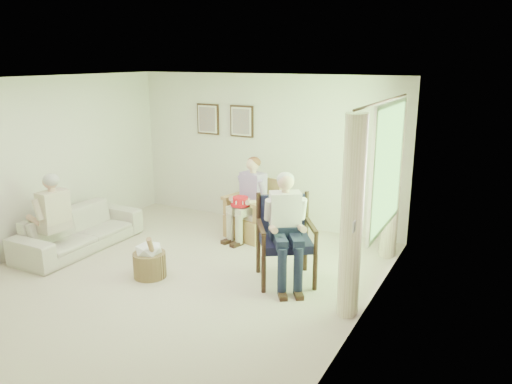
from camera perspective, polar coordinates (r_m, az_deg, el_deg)
floor at (r=6.84m, az=-9.48°, el=-9.80°), size 5.50×5.50×0.00m
back_wall at (r=8.69m, az=1.08°, el=4.79°), size 5.00×0.04×2.60m
left_wall at (r=8.14m, az=-24.13°, el=2.76°), size 0.04×5.50×2.60m
right_wall at (r=5.31m, az=12.03°, el=-2.28°), size 0.04×5.50×2.60m
ceiling at (r=6.22m, az=-10.53°, el=12.50°), size 5.00×5.50×0.02m
window at (r=6.38m, az=14.83°, el=3.11°), size 0.13×2.50×1.63m
curtain_left at (r=5.60m, az=10.90°, el=-2.91°), size 0.34×0.34×2.30m
curtain_right at (r=7.44m, az=15.33°, el=1.30°), size 0.34×0.34×2.30m
framed_print_left at (r=9.15m, az=-5.53°, el=8.29°), size 0.45×0.05×0.55m
framed_print_right at (r=8.79m, az=-1.66°, el=8.07°), size 0.45×0.05×0.55m
wicker_armchair at (r=8.21m, az=-0.25°, el=-3.02°), size 0.74×0.74×0.95m
wood_armchair at (r=6.57m, az=3.79°, el=-4.98°), size 0.71×0.67×1.10m
sofa at (r=8.15m, az=-19.56°, el=-4.11°), size 2.03×0.79×0.59m
person_wicker at (r=7.97m, az=-0.68°, el=-0.18°), size 0.40×0.63×1.31m
person_dark at (r=6.33m, az=3.17°, el=-3.31°), size 0.40×0.62×1.43m
person_sofa at (r=7.72m, az=-22.50°, el=-2.21°), size 0.42×0.63×1.26m
red_hat at (r=7.86m, az=-1.79°, el=-1.13°), size 0.31×0.31×0.14m
hatbox at (r=6.87m, az=-12.08°, el=-7.52°), size 0.46×0.46×0.64m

